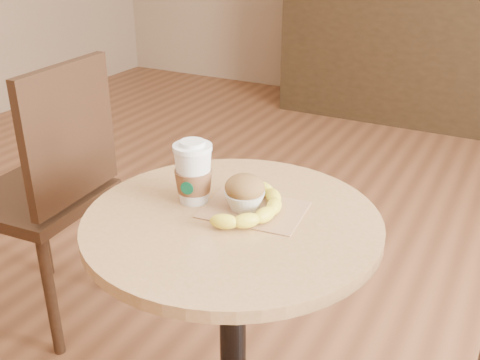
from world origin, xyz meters
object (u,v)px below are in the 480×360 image
Objects in this scene: chair_left at (49,187)px; coffee_cup at (193,175)px; muffin at (245,193)px; cafe_table at (233,290)px; banana at (257,207)px.

coffee_cup is at bearing 71.60° from chair_left.
muffin is at bearing 74.85° from chair_left.
cafe_table is 7.58× the size of muffin.
muffin is at bearing 78.86° from cafe_table.
muffin is 0.38× the size of banana.
cafe_table is at bearing 71.76° from chair_left.
banana is (0.90, -0.18, 0.23)m from chair_left.
muffin is 0.05m from banana.
chair_left reaches higher than muffin.
banana is (0.04, -0.01, -0.03)m from muffin.
muffin is at bearing 170.85° from banana.
banana is (0.05, 0.04, 0.23)m from cafe_table.
muffin is (0.86, -0.17, 0.25)m from chair_left.
banana reaches higher than cafe_table.
chair_left reaches higher than cafe_table.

